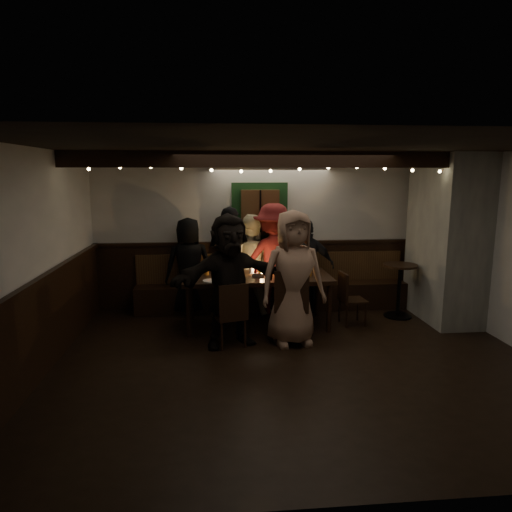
{
  "coord_description": "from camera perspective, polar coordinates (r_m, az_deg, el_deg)",
  "views": [
    {
      "loc": [
        -0.99,
        -5.27,
        2.32
      ],
      "look_at": [
        -0.34,
        1.6,
        1.05
      ],
      "focal_mm": 32.0,
      "sensor_mm": 36.0,
      "label": 1
    }
  ],
  "objects": [
    {
      "name": "person_d",
      "position": [
        7.49,
        2.18,
        -0.4
      ],
      "size": [
        1.2,
        0.72,
        1.83
      ],
      "primitive_type": "imported",
      "rotation": [
        0.0,
        0.0,
        3.18
      ],
      "color": "#5B1415",
      "rests_on": "ground"
    },
    {
      "name": "dining_table",
      "position": [
        6.88,
        0.13,
        -3.01
      ],
      "size": [
        2.2,
        0.94,
        0.96
      ],
      "color": "black",
      "rests_on": "ground"
    },
    {
      "name": "person_b",
      "position": [
        7.59,
        -3.27,
        -0.48
      ],
      "size": [
        0.76,
        0.64,
        1.77
      ],
      "primitive_type": "imported",
      "rotation": [
        0.0,
        0.0,
        2.75
      ],
      "color": "black",
      "rests_on": "ground"
    },
    {
      "name": "chair_end",
      "position": [
        7.14,
        11.46,
        -4.85
      ],
      "size": [
        0.4,
        0.4,
        0.82
      ],
      "color": "black",
      "rests_on": "ground"
    },
    {
      "name": "person_e",
      "position": [
        7.61,
        6.39,
        -1.32
      ],
      "size": [
        0.92,
        0.39,
        1.56
      ],
      "primitive_type": "imported",
      "rotation": [
        0.0,
        0.0,
        3.13
      ],
      "color": "black",
      "rests_on": "ground"
    },
    {
      "name": "person_a",
      "position": [
        7.58,
        -8.37,
        -1.24
      ],
      "size": [
        0.87,
        0.65,
        1.6
      ],
      "primitive_type": "imported",
      "rotation": [
        0.0,
        0.0,
        3.34
      ],
      "color": "black",
      "rests_on": "ground"
    },
    {
      "name": "person_c",
      "position": [
        7.59,
        -0.72,
        -0.95
      ],
      "size": [
        0.98,
        0.88,
        1.64
      ],
      "primitive_type": "imported",
      "rotation": [
        0.0,
        0.0,
        2.74
      ],
      "color": "beige",
      "rests_on": "ground"
    },
    {
      "name": "chair_near_left",
      "position": [
        6.1,
        -3.08,
        -6.93
      ],
      "size": [
        0.5,
        0.5,
        0.89
      ],
      "color": "black",
      "rests_on": "ground"
    },
    {
      "name": "person_g",
      "position": [
        6.16,
        4.63,
        -2.75
      ],
      "size": [
        0.98,
        0.72,
        1.84
      ],
      "primitive_type": "imported",
      "rotation": [
        0.0,
        0.0,
        0.16
      ],
      "color": "#9D765D",
      "rests_on": "ground"
    },
    {
      "name": "chair_near_right",
      "position": [
        6.26,
        4.41,
        -5.74
      ],
      "size": [
        0.52,
        0.52,
        1.03
      ],
      "color": "black",
      "rests_on": "ground"
    },
    {
      "name": "room",
      "position": [
        7.11,
        11.51,
        0.12
      ],
      "size": [
        6.02,
        5.01,
        2.62
      ],
      "color": "black",
      "rests_on": "ground"
    },
    {
      "name": "high_top",
      "position": [
        7.71,
        17.49,
        -3.33
      ],
      "size": [
        0.55,
        0.55,
        0.87
      ],
      "color": "black",
      "rests_on": "ground"
    },
    {
      "name": "person_f",
      "position": [
        6.1,
        -3.32,
        -3.08
      ],
      "size": [
        1.75,
        0.98,
        1.79
      ],
      "primitive_type": "imported",
      "rotation": [
        0.0,
        0.0,
        0.29
      ],
      "color": "black",
      "rests_on": "ground"
    }
  ]
}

